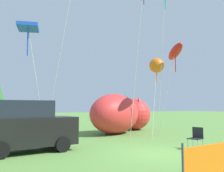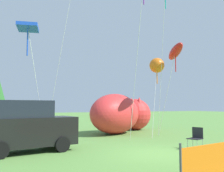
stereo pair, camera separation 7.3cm
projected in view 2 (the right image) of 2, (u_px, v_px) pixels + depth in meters
name	position (u px, v px, depth m)	size (l,w,h in m)	color
ground_plane	(160.00, 154.00, 10.05)	(120.00, 120.00, 0.00)	#609342
parked_car	(27.00, 127.00, 10.48)	(4.15, 2.30, 2.17)	black
folding_chair	(196.00, 136.00, 11.16)	(0.68, 0.68, 0.97)	black
inflatable_cat	(121.00, 115.00, 18.07)	(6.71, 5.53, 2.76)	red
kite_red_lizard	(175.00, 52.00, 16.07)	(1.61, 2.60, 6.00)	silver
kite_orange_flower	(157.00, 65.00, 17.48)	(2.19, 2.22, 5.29)	silver
kite_blue_box	(28.00, 29.00, 11.26)	(1.62, 1.19, 5.61)	silver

